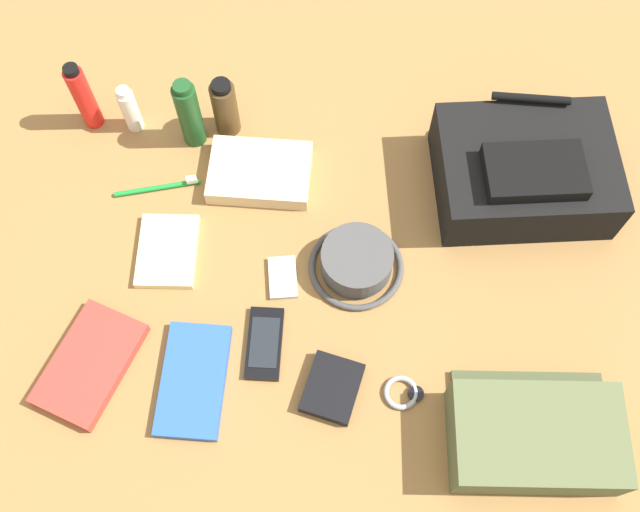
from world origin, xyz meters
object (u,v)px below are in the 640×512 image
at_px(media_player, 283,278).
at_px(toothbrush, 162,187).
at_px(notepad, 168,249).
at_px(cologne_bottle, 225,107).
at_px(paperback_novel, 90,364).
at_px(bucket_hat, 357,260).
at_px(shampoo_bottle, 189,114).
at_px(wristwatch, 403,393).
at_px(cell_phone, 265,343).
at_px(toothpaste_tube, 130,109).
at_px(wallet, 332,388).
at_px(travel_guidebook, 194,380).
at_px(backpack, 525,171).
at_px(toiletry_pouch, 535,436).
at_px(folded_towel, 260,173).
at_px(sunscreen_spray, 84,97).

xyz_separation_m(media_player, toothbrush, (-0.26, 0.17, 0.00)).
bearing_deg(notepad, cologne_bottle, 71.56).
bearing_deg(paperback_novel, toothbrush, 80.43).
bearing_deg(bucket_hat, shampoo_bottle, 143.46).
xyz_separation_m(cologne_bottle, wristwatch, (0.38, -0.53, -0.06)).
height_order(cologne_bottle, wristwatch, cologne_bottle).
distance_m(paperback_novel, cell_phone, 0.31).
relative_size(cologne_bottle, cell_phone, 1.04).
relative_size(toothpaste_tube, paperback_novel, 0.50).
height_order(bucket_hat, shampoo_bottle, shampoo_bottle).
bearing_deg(wallet, media_player, 131.00).
distance_m(travel_guidebook, wristwatch, 0.37).
distance_m(travel_guidebook, wallet, 0.24).
bearing_deg(backpack, toiletry_pouch, -89.28).
distance_m(notepad, folded_towel, 0.24).
relative_size(backpack, media_player, 3.96).
bearing_deg(wallet, toiletry_pouch, 2.76).
bearing_deg(folded_towel, cologne_bottle, 125.16).
relative_size(bucket_hat, wristwatch, 2.54).
relative_size(toiletry_pouch, notepad, 1.93).
relative_size(bucket_hat, cell_phone, 1.31).
bearing_deg(sunscreen_spray, folded_towel, -16.16).
height_order(toiletry_pouch, folded_towel, toiletry_pouch).
height_order(travel_guidebook, cell_phone, travel_guidebook).
height_order(sunscreen_spray, cell_phone, sunscreen_spray).
bearing_deg(toiletry_pouch, bucket_hat, 136.05).
relative_size(media_player, folded_towel, 0.46).
relative_size(wallet, notepad, 0.73).
relative_size(toothpaste_tube, folded_towel, 0.59).
distance_m(media_player, folded_towel, 0.23).
relative_size(cell_phone, folded_towel, 0.69).
bearing_deg(travel_guidebook, notepad, 109.72).
height_order(cologne_bottle, toothbrush, cologne_bottle).
distance_m(media_player, wallet, 0.23).
bearing_deg(cologne_bottle, backpack, -8.88).
xyz_separation_m(toothpaste_tube, toothbrush, (0.08, -0.14, -0.05)).
height_order(toiletry_pouch, paperback_novel, toiletry_pouch).
height_order(shampoo_bottle, notepad, shampoo_bottle).
height_order(backpack, cologne_bottle, backpack).
xyz_separation_m(sunscreen_spray, cell_phone, (0.41, -0.45, -0.08)).
bearing_deg(cell_phone, toothbrush, 128.26).
xyz_separation_m(paperback_novel, cell_phone, (0.30, 0.07, -0.00)).
xyz_separation_m(cell_phone, notepad, (-0.21, 0.17, 0.00)).
relative_size(toothpaste_tube, shampoo_bottle, 0.68).
relative_size(toothpaste_tube, cologne_bottle, 0.83).
bearing_deg(media_player, travel_guidebook, -122.79).
bearing_deg(cell_phone, toiletry_pouch, -15.76).
bearing_deg(wristwatch, paperback_novel, 179.75).
distance_m(shampoo_bottle, travel_guidebook, 0.52).
bearing_deg(shampoo_bottle, bucket_hat, -36.54).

